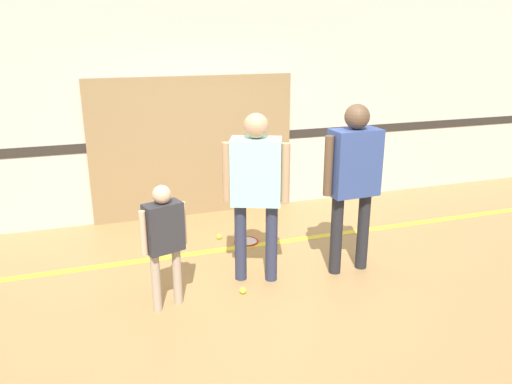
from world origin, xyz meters
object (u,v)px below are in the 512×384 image
(person_student_left, at_px, (164,234))
(tennis_ball_near_instructor, at_px, (243,290))
(person_student_right, at_px, (354,171))
(racket_spare_on_floor, at_px, (246,242))
(tennis_ball_by_spare_racket, at_px, (219,236))
(person_instructor, at_px, (256,180))

(person_student_left, distance_m, tennis_ball_near_instructor, 1.00)
(person_student_right, distance_m, racket_spare_on_floor, 1.70)
(person_student_left, relative_size, tennis_ball_by_spare_racket, 17.72)
(person_student_right, height_order, tennis_ball_by_spare_racket, person_student_right)
(person_student_left, bearing_deg, tennis_ball_near_instructor, -18.35)
(person_instructor, bearing_deg, person_student_right, 15.51)
(person_student_right, bearing_deg, racket_spare_on_floor, -53.83)
(tennis_ball_by_spare_racket, bearing_deg, tennis_ball_near_instructor, -95.01)
(person_instructor, height_order, racket_spare_on_floor, person_instructor)
(racket_spare_on_floor, bearing_deg, person_student_right, 76.16)
(person_student_left, relative_size, person_student_right, 0.66)
(person_student_right, bearing_deg, tennis_ball_by_spare_racket, -50.91)
(person_student_right, bearing_deg, tennis_ball_near_instructor, 3.86)
(tennis_ball_by_spare_racket, bearing_deg, person_student_right, -48.48)
(person_student_right, distance_m, tennis_ball_near_instructor, 1.61)
(person_instructor, height_order, tennis_ball_near_instructor, person_instructor)
(racket_spare_on_floor, height_order, tennis_ball_by_spare_racket, tennis_ball_by_spare_racket)
(person_student_right, height_order, racket_spare_on_floor, person_student_right)
(person_instructor, bearing_deg, racket_spare_on_floor, 101.00)
(person_instructor, height_order, person_student_left, person_instructor)
(racket_spare_on_floor, xyz_separation_m, tennis_ball_by_spare_racket, (-0.27, 0.21, 0.02))
(person_student_left, distance_m, racket_spare_on_floor, 1.76)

